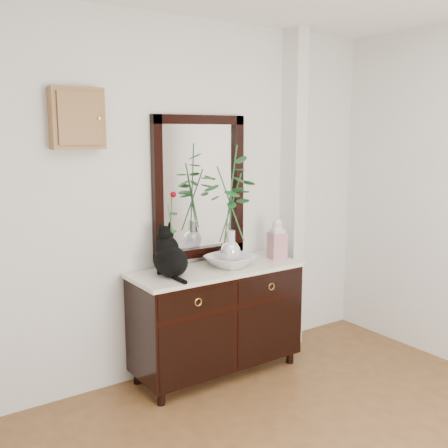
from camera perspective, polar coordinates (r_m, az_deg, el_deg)
wall_back at (r=4.04m, az=-3.98°, el=2.67°), size 3.60×0.04×2.70m
pilaster at (r=4.56m, az=7.46°, el=3.45°), size 0.12×0.20×2.70m
sideboard at (r=4.09m, az=-0.80°, el=-9.87°), size 1.33×0.52×0.82m
wall_mirror at (r=4.07m, az=-2.68°, el=4.01°), size 0.80×0.06×1.10m
key_cabinet at (r=3.61m, az=-15.69°, el=11.01°), size 0.35×0.10×0.40m
cat at (r=3.72m, az=-5.84°, el=-2.97°), size 0.26×0.32×0.37m
lotus_bowl at (r=4.00m, az=0.70°, el=-4.04°), size 0.43×0.43×0.09m
vase_branches at (r=3.91m, az=0.72°, el=2.11°), size 0.47×0.47×0.91m
bud_vase_rose at (r=3.72m, az=-5.76°, el=-0.99°), size 0.08×0.08×0.61m
ginger_jar at (r=4.25m, az=5.80°, el=-1.51°), size 0.15×0.15×0.34m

